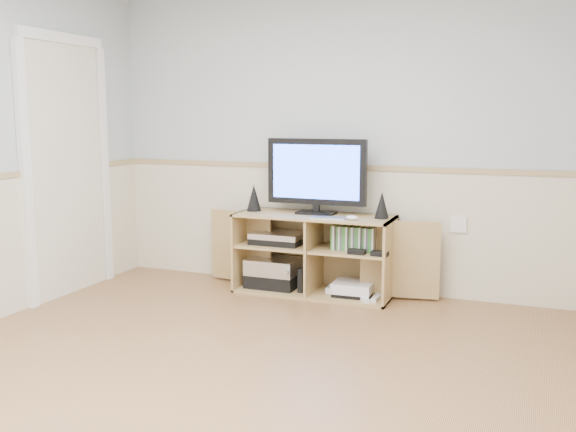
# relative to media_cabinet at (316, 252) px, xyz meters

# --- Properties ---
(room) EXTENTS (4.04, 4.54, 2.54)m
(room) POSITION_rel_media_cabinet_xyz_m (0.05, -1.91, 0.88)
(room) COLOR #A97C4B
(room) RESTS_ON ground
(media_cabinet) EXTENTS (1.99, 0.48, 0.65)m
(media_cabinet) POSITION_rel_media_cabinet_xyz_m (0.00, 0.00, 0.00)
(media_cabinet) COLOR tan
(media_cabinet) RESTS_ON floor
(monitor) EXTENTS (0.83, 0.18, 0.61)m
(monitor) POSITION_rel_media_cabinet_xyz_m (-0.00, -0.01, 0.65)
(monitor) COLOR black
(monitor) RESTS_ON media_cabinet
(speaker_left) EXTENTS (0.12, 0.12, 0.22)m
(speaker_left) POSITION_rel_media_cabinet_xyz_m (-0.54, -0.04, 0.43)
(speaker_left) COLOR black
(speaker_left) RESTS_ON media_cabinet
(speaker_right) EXTENTS (0.11, 0.11, 0.21)m
(speaker_right) POSITION_rel_media_cabinet_xyz_m (0.55, -0.04, 0.42)
(speaker_right) COLOR black
(speaker_right) RESTS_ON media_cabinet
(keyboard) EXTENTS (0.29, 0.15, 0.01)m
(keyboard) POSITION_rel_media_cabinet_xyz_m (0.16, -0.20, 0.32)
(keyboard) COLOR silver
(keyboard) RESTS_ON media_cabinet
(mouse) EXTENTS (0.10, 0.06, 0.04)m
(mouse) POSITION_rel_media_cabinet_xyz_m (0.35, -0.20, 0.34)
(mouse) COLOR white
(mouse) RESTS_ON media_cabinet
(av_components) EXTENTS (0.51, 0.31, 0.47)m
(av_components) POSITION_rel_media_cabinet_xyz_m (-0.34, -0.06, -0.11)
(av_components) COLOR black
(av_components) RESTS_ON media_cabinet
(game_consoles) EXTENTS (0.45, 0.30, 0.11)m
(game_consoles) POSITION_rel_media_cabinet_xyz_m (0.33, -0.07, -0.26)
(game_consoles) COLOR white
(game_consoles) RESTS_ON media_cabinet
(game_cases) EXTENTS (0.34, 0.14, 0.19)m
(game_cases) POSITION_rel_media_cabinet_xyz_m (0.34, -0.08, 0.15)
(game_cases) COLOR #3F8C3F
(game_cases) RESTS_ON media_cabinet
(wall_outlet) EXTENTS (0.12, 0.03, 0.12)m
(wall_outlet) POSITION_rel_media_cabinet_xyz_m (1.11, 0.19, 0.27)
(wall_outlet) COLOR white
(wall_outlet) RESTS_ON wall_back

